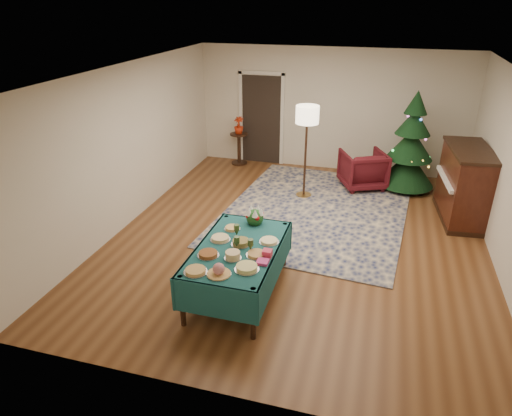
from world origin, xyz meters
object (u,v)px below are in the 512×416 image
(armchair, at_px, (363,168))
(christmas_tree, at_px, (410,146))
(buffet_table, at_px, (238,257))
(potted_plant, at_px, (239,129))
(gift_box, at_px, (267,253))
(side_table, at_px, (239,149))
(floor_lamp, at_px, (307,120))
(piano, at_px, (464,185))

(armchair, height_order, christmas_tree, christmas_tree)
(buffet_table, height_order, potted_plant, potted_plant)
(gift_box, height_order, potted_plant, potted_plant)
(potted_plant, bearing_deg, gift_box, -68.53)
(buffet_table, xyz_separation_m, gift_box, (0.43, -0.12, 0.19))
(side_table, relative_size, christmas_tree, 0.36)
(armchair, distance_m, floor_lamp, 1.74)
(side_table, xyz_separation_m, christmas_tree, (3.81, -0.52, 0.55))
(buffet_table, distance_m, floor_lamp, 3.65)
(buffet_table, xyz_separation_m, floor_lamp, (0.25, 3.50, 0.98))
(buffet_table, bearing_deg, christmas_tree, 63.54)
(armchair, xyz_separation_m, piano, (1.80, -1.02, 0.21))
(armchair, relative_size, potted_plant, 2.19)
(side_table, height_order, potted_plant, potted_plant)
(buffet_table, xyz_separation_m, christmas_tree, (2.22, 4.47, 0.34))
(potted_plant, distance_m, christmas_tree, 3.84)
(gift_box, xyz_separation_m, side_table, (-2.01, 5.11, -0.40))
(gift_box, bearing_deg, christmas_tree, 68.63)
(floor_lamp, bearing_deg, christmas_tree, 26.04)
(side_table, bearing_deg, christmas_tree, -7.80)
(floor_lamp, distance_m, christmas_tree, 2.28)
(armchair, height_order, floor_lamp, floor_lamp)
(potted_plant, relative_size, piano, 0.25)
(armchair, bearing_deg, floor_lamp, 11.60)
(buffet_table, xyz_separation_m, armchair, (1.34, 4.29, -0.14))
(side_table, bearing_deg, armchair, -13.38)
(floor_lamp, bearing_deg, armchair, 35.93)
(floor_lamp, relative_size, side_table, 2.46)
(buffet_table, xyz_separation_m, potted_plant, (-1.58, 4.99, 0.28))
(potted_plant, bearing_deg, buffet_table, -72.39)
(armchair, relative_size, christmas_tree, 0.42)
(gift_box, distance_m, side_table, 5.51)
(buffet_table, relative_size, side_table, 2.47)
(gift_box, bearing_deg, side_table, 111.47)
(christmas_tree, bearing_deg, piano, -52.22)
(buffet_table, height_order, armchair, armchair)
(buffet_table, height_order, gift_box, gift_box)
(piano, bearing_deg, christmas_tree, 127.78)
(gift_box, xyz_separation_m, armchair, (0.91, 4.41, -0.33))
(potted_plant, height_order, christmas_tree, christmas_tree)
(gift_box, height_order, armchair, armchair)
(armchair, height_order, potted_plant, potted_plant)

